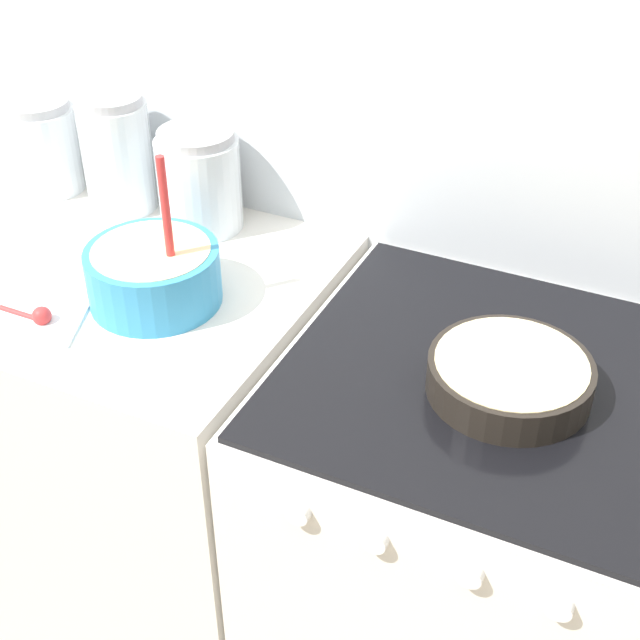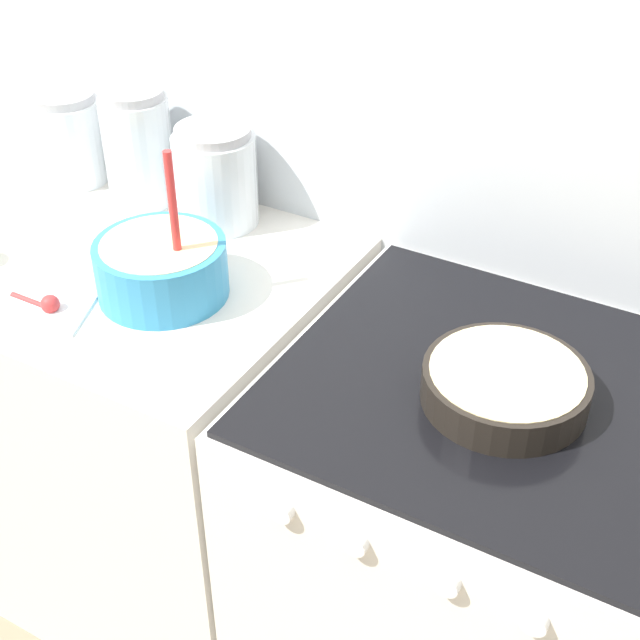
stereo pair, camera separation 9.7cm
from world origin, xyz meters
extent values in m
cube|color=silver|center=(0.00, 0.72, 1.20)|extent=(4.77, 0.05, 2.40)
cube|color=silver|center=(-0.44, 0.35, 0.47)|extent=(0.88, 0.70, 0.94)
cube|color=white|center=(0.38, 0.35, 0.46)|extent=(0.74, 0.70, 0.92)
cube|color=black|center=(0.38, 0.35, 0.93)|extent=(0.71, 0.67, 0.01)
cylinder|color=white|center=(0.18, -0.01, 0.86)|extent=(0.04, 0.02, 0.04)
cylinder|color=white|center=(0.31, -0.01, 0.86)|extent=(0.04, 0.02, 0.04)
cylinder|color=white|center=(0.46, -0.01, 0.86)|extent=(0.04, 0.02, 0.04)
cylinder|color=white|center=(0.59, -0.01, 0.86)|extent=(0.04, 0.02, 0.04)
cylinder|color=#338CBF|center=(-0.27, 0.30, 0.99)|extent=(0.25, 0.25, 0.11)
cylinder|color=beige|center=(-0.27, 0.30, 1.02)|extent=(0.22, 0.22, 0.06)
cylinder|color=red|center=(-0.23, 0.30, 1.10)|extent=(0.02, 0.02, 0.29)
cylinder|color=black|center=(0.41, 0.32, 0.97)|extent=(0.27, 0.27, 0.06)
cylinder|color=beige|center=(0.41, 0.32, 0.97)|extent=(0.25, 0.25, 0.05)
cylinder|color=silver|center=(-0.76, 0.59, 1.03)|extent=(0.16, 0.16, 0.19)
cylinder|color=olive|center=(-0.76, 0.59, 0.99)|extent=(0.14, 0.14, 0.12)
cylinder|color=#B2B2B7|center=(-0.76, 0.59, 1.14)|extent=(0.14, 0.14, 0.02)
cylinder|color=silver|center=(-0.56, 0.59, 1.06)|extent=(0.15, 0.15, 0.24)
cylinder|color=red|center=(-0.56, 0.59, 1.01)|extent=(0.13, 0.13, 0.15)
cylinder|color=#B2B2B7|center=(-0.56, 0.59, 1.19)|extent=(0.14, 0.14, 0.02)
cylinder|color=silver|center=(-0.35, 0.59, 1.04)|extent=(0.18, 0.18, 0.20)
cylinder|color=white|center=(-0.35, 0.59, 1.00)|extent=(0.16, 0.16, 0.12)
cylinder|color=#B2B2B7|center=(-0.35, 0.59, 1.15)|extent=(0.16, 0.16, 0.02)
cube|color=white|center=(-0.45, 0.19, 0.94)|extent=(0.25, 0.31, 0.01)
cylinder|color=red|center=(-0.48, 0.14, 0.94)|extent=(0.09, 0.01, 0.01)
sphere|color=red|center=(-0.42, 0.14, 0.95)|extent=(0.04, 0.04, 0.04)
camera|label=1|loc=(0.62, -0.85, 1.90)|focal=50.00mm
camera|label=2|loc=(0.71, -0.81, 1.90)|focal=50.00mm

